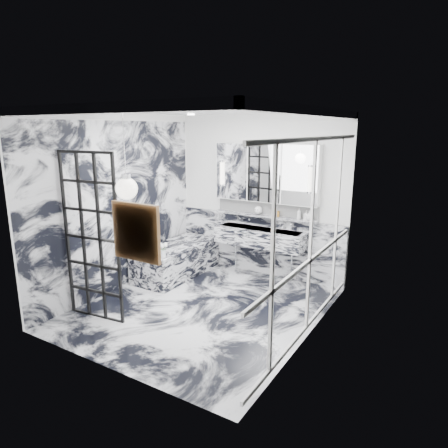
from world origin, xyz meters
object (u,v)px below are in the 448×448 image
Objects in this scene: crittall_door at (91,238)px; bathtub at (177,260)px; trough_sink at (260,237)px; mirror_cabinet at (266,173)px.

crittall_door reaches higher than bathtub.
bathtub is at bearing -153.52° from trough_sink.
trough_sink is 1.55m from bathtub.
crittall_door is 1.42× the size of trough_sink.
mirror_cabinet is (-0.00, 0.17, 1.09)m from trough_sink.
bathtub is at bearing 85.89° from crittall_door.
trough_sink is at bearing -90.00° from mirror_cabinet.
bathtub is (-1.32, -0.83, -1.54)m from mirror_cabinet.
crittall_door is at bearing -114.67° from mirror_cabinet.
crittall_door reaches higher than trough_sink.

